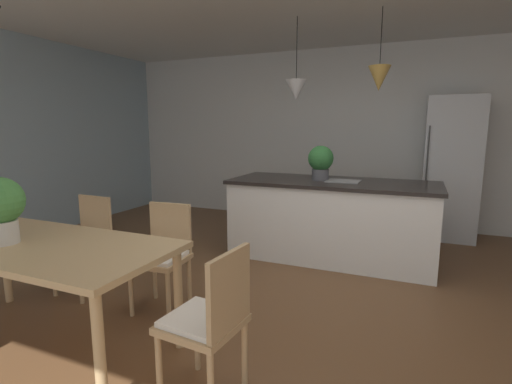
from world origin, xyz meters
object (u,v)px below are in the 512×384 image
Objects in this scene: dining_table at (36,252)px; chair_far_right at (163,253)px; refrigerator at (451,169)px; potted_plant_on_island at (321,161)px; chair_far_left at (86,241)px; chair_kitchen_end at (210,319)px; kitchen_island at (331,219)px.

dining_table is 0.93m from chair_far_right.
refrigerator is 2.05m from potted_plant_on_island.
chair_far_left is 1.00× the size of chair_far_right.
chair_far_right is 1.21m from chair_kitchen_end.
refrigerator is at bearing 48.53° from kitchen_island.
chair_far_left is at bearing -136.32° from kitchen_island.
chair_kitchen_end is 4.31m from refrigerator.
kitchen_island is at bearing 60.87° from dining_table.
potted_plant_on_island is at bearing 90.74° from chair_kitchen_end.
chair_far_right is 0.38× the size of kitchen_island.
refrigerator is (2.73, 4.04, 0.27)m from dining_table.
chair_kitchen_end is (1.33, -0.00, -0.20)m from dining_table.
dining_table is 2.21× the size of chair_far_right.
chair_far_right reaches higher than dining_table.
chair_far_left is at bearing 118.34° from dining_table.
chair_far_left is 0.86m from chair_far_right.
chair_far_right is at bearing 138.35° from chair_kitchen_end.
potted_plant_on_island is (1.73, 1.79, 0.65)m from chair_far_left.
kitchen_island is at bearing 43.68° from chair_far_left.
refrigerator is 4.82× the size of potted_plant_on_island.
chair_kitchen_end is at bearing -109.02° from refrigerator.
chair_far_right is (0.43, 0.80, -0.20)m from dining_table.
chair_far_left is 1.94m from chair_kitchen_end.
chair_far_left is 2.59m from kitchen_island.
refrigerator reaches higher than chair_kitchen_end.
chair_far_left is 1.00× the size of chair_kitchen_end.
dining_table is 4.88m from refrigerator.
chair_far_right is 1.00× the size of chair_kitchen_end.
chair_far_right is 0.46× the size of refrigerator.
refrigerator is at bearing 45.75° from chair_far_left.
dining_table is 2.21× the size of chair_kitchen_end.
kitchen_island is 0.67m from potted_plant_on_island.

